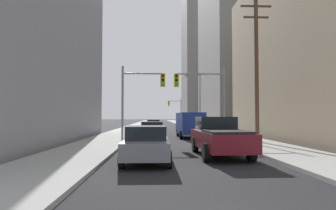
% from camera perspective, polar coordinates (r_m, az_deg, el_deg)
% --- Properties ---
extents(sidewalk_left, '(3.57, 160.00, 0.15)m').
position_cam_1_polar(sidewalk_left, '(54.09, -6.51, -4.25)').
color(sidewalk_left, '#9E9E99').
rests_on(sidewalk_left, ground).
extents(sidewalk_right, '(3.57, 160.00, 0.15)m').
position_cam_1_polar(sidewalk_right, '(54.36, 4.77, -4.24)').
color(sidewalk_right, '#9E9E99').
rests_on(sidewalk_right, ground).
extents(pickup_truck_maroon, '(2.20, 5.46, 1.90)m').
position_cam_1_polar(pickup_truck_maroon, '(14.24, 10.14, -6.21)').
color(pickup_truck_maroon, maroon).
rests_on(pickup_truck_maroon, ground).
extents(cargo_van_blue, '(2.17, 5.28, 2.26)m').
position_cam_1_polar(cargo_van_blue, '(26.07, 4.36, -3.68)').
color(cargo_van_blue, navy).
rests_on(cargo_van_blue, ground).
extents(sedan_grey, '(1.95, 4.21, 1.52)m').
position_cam_1_polar(sedan_grey, '(11.99, -4.31, -7.76)').
color(sedan_grey, slate).
rests_on(sedan_grey, ground).
extents(sedan_silver, '(1.95, 4.24, 1.52)m').
position_cam_1_polar(sedan_silver, '(22.09, -3.25, -5.27)').
color(sedan_silver, '#B7BABF').
rests_on(sedan_silver, ground).
extents(sedan_green, '(1.95, 4.26, 1.52)m').
position_cam_1_polar(sedan_green, '(37.34, -2.95, -4.06)').
color(sedan_green, '#195938').
rests_on(sedan_green, ground).
extents(traffic_signal_near_left, '(3.53, 0.44, 6.00)m').
position_cam_1_polar(traffic_signal_near_left, '(23.28, -5.39, 2.92)').
color(traffic_signal_near_left, gray).
rests_on(traffic_signal_near_left, ground).
extents(traffic_signal_near_right, '(4.18, 0.44, 6.00)m').
position_cam_1_polar(traffic_signal_near_right, '(23.55, 6.82, 2.94)').
color(traffic_signal_near_right, gray).
rests_on(traffic_signal_near_right, ground).
extents(traffic_signal_far_right, '(3.03, 0.44, 6.00)m').
position_cam_1_polar(traffic_signal_far_right, '(64.33, 1.47, -0.45)').
color(traffic_signal_far_right, gray).
rests_on(traffic_signal_far_right, ground).
extents(utility_pole_right, '(2.20, 0.28, 10.37)m').
position_cam_1_polar(utility_pole_right, '(21.31, 17.23, 7.39)').
color(utility_pole_right, brown).
rests_on(utility_pole_right, ground).
extents(street_lamp_right, '(2.11, 0.32, 7.50)m').
position_cam_1_polar(street_lamp_right, '(37.06, 5.91, 1.71)').
color(street_lamp_right, gray).
rests_on(street_lamp_right, ground).
extents(building_right_mid_block, '(21.84, 21.94, 33.06)m').
position_cam_1_polar(building_right_mid_block, '(58.42, 18.57, 12.30)').
color(building_right_mid_block, gray).
rests_on(building_right_mid_block, ground).
extents(building_right_far_highrise, '(22.84, 20.29, 71.43)m').
position_cam_1_polar(building_right_far_highrise, '(103.12, 9.78, 16.85)').
color(building_right_far_highrise, gray).
rests_on(building_right_far_highrise, ground).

